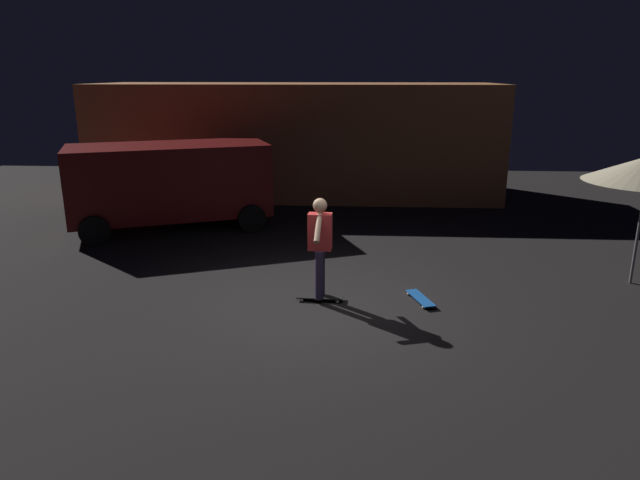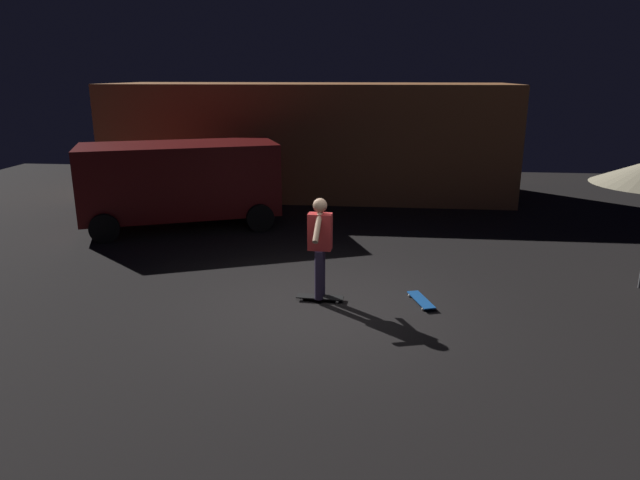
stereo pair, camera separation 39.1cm
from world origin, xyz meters
The scene contains 6 objects.
ground_plane centered at (0.00, 0.00, 0.00)m, with size 28.00×28.00×0.00m, color black.
low_building centered at (-1.37, 9.26, 1.67)m, with size 12.05×3.70×3.35m.
parked_van centered at (-3.97, 4.78, 1.16)m, with size 4.98×3.61×2.03m.
skateboard_ridden centered at (-0.07, 0.33, 0.06)m, with size 0.79×0.25×0.07m.
skateboard_spare centered at (1.60, 0.39, 0.06)m, with size 0.44×0.80×0.07m.
skater centered at (-0.07, 0.33, 1.04)m, with size 0.39×0.99×1.67m.
Camera 1 is at (0.50, -8.58, 3.65)m, focal length 32.31 mm.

